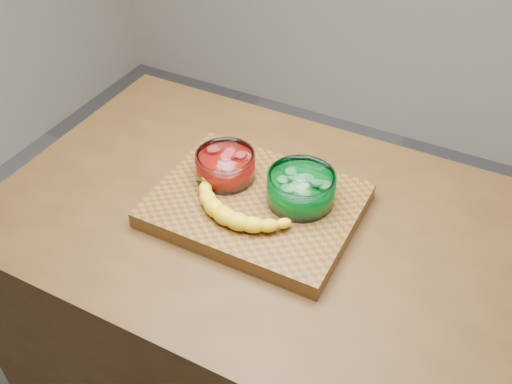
% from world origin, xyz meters
% --- Properties ---
extents(counter, '(1.20, 0.80, 0.90)m').
position_xyz_m(counter, '(0.00, 0.00, 0.45)').
color(counter, '#4D3217').
rests_on(counter, ground).
extents(cutting_board, '(0.45, 0.35, 0.04)m').
position_xyz_m(cutting_board, '(0.00, 0.00, 0.92)').
color(cutting_board, brown).
rests_on(cutting_board, counter).
extents(bowl_red, '(0.14, 0.14, 0.06)m').
position_xyz_m(bowl_red, '(-0.10, 0.04, 0.97)').
color(bowl_red, white).
rests_on(bowl_red, cutting_board).
extents(bowl_green, '(0.15, 0.15, 0.07)m').
position_xyz_m(bowl_green, '(0.09, 0.04, 0.97)').
color(bowl_green, white).
rests_on(bowl_green, cutting_board).
extents(banana, '(0.28, 0.15, 0.04)m').
position_xyz_m(banana, '(-0.01, -0.06, 0.96)').
color(banana, yellow).
rests_on(banana, cutting_board).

